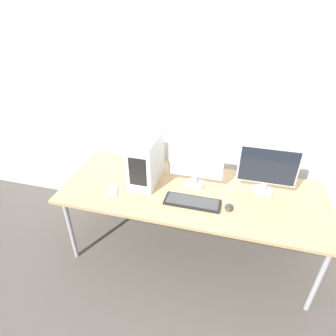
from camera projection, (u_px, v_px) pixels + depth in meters
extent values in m
plane|color=#47423D|center=(179.00, 287.00, 2.40)|extent=(14.00, 14.00, 0.00)
cube|color=silver|center=(208.00, 97.00, 2.50)|extent=(8.00, 0.06, 2.70)
cube|color=silver|center=(237.00, 72.00, 2.29)|extent=(0.57, 0.01, 1.19)
cube|color=tan|center=(192.00, 192.00, 2.38)|extent=(2.20, 0.87, 0.03)
cylinder|color=#99999E|center=(71.00, 230.00, 2.51)|extent=(0.04, 0.04, 0.69)
cylinder|color=#99999E|center=(318.00, 281.00, 2.06)|extent=(0.04, 0.04, 0.69)
cylinder|color=#99999E|center=(106.00, 185.00, 3.09)|extent=(0.04, 0.04, 0.69)
cylinder|color=#99999E|center=(304.00, 218.00, 2.64)|extent=(0.04, 0.04, 0.69)
cube|color=silver|center=(146.00, 159.00, 2.41)|extent=(0.21, 0.42, 0.42)
cube|color=black|center=(138.00, 172.00, 2.24)|extent=(0.15, 0.00, 0.25)
cylinder|color=#B7B7BC|center=(194.00, 184.00, 2.45)|extent=(0.17, 0.17, 0.02)
cylinder|color=#B7B7BC|center=(195.00, 179.00, 2.43)|extent=(0.05, 0.05, 0.09)
cube|color=#B7B7BC|center=(196.00, 159.00, 2.32)|extent=(0.46, 0.03, 0.33)
cube|color=silver|center=(195.00, 160.00, 2.31)|extent=(0.44, 0.00, 0.31)
cylinder|color=#B7B7BC|center=(263.00, 190.00, 2.37)|extent=(0.17, 0.17, 0.02)
cylinder|color=#B7B7BC|center=(264.00, 186.00, 2.34)|extent=(0.05, 0.05, 0.09)
cube|color=#B7B7BC|center=(268.00, 166.00, 2.24)|extent=(0.47, 0.03, 0.33)
cube|color=black|center=(268.00, 167.00, 2.23)|extent=(0.44, 0.00, 0.30)
cube|color=black|center=(192.00, 202.00, 2.23)|extent=(0.45, 0.16, 0.02)
cube|color=#383838|center=(192.00, 201.00, 2.23)|extent=(0.41, 0.13, 0.00)
ellipsoid|color=#2D2D2D|center=(229.00, 207.00, 2.17)|extent=(0.07, 0.08, 0.04)
cube|color=#99999E|center=(113.00, 191.00, 2.37)|extent=(0.12, 0.16, 0.01)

